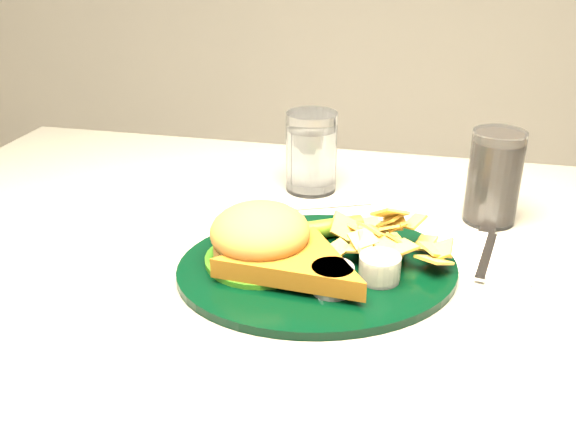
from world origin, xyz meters
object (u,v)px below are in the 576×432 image
fork_napkin (486,252)px  water_glass (311,152)px  cola_glass (494,177)px  dinner_plate (318,244)px

fork_napkin → water_glass: bearing=157.1°
cola_glass → fork_napkin: (-0.01, -0.11, -0.06)m
dinner_plate → fork_napkin: (0.20, 0.09, -0.03)m
water_glass → fork_napkin: water_glass is taller
water_glass → cola_glass: (0.27, -0.06, 0.00)m
cola_glass → fork_napkin: bearing=-94.2°
dinner_plate → fork_napkin: bearing=2.7°
dinner_plate → water_glass: 0.26m
water_glass → cola_glass: 0.27m
water_glass → cola_glass: size_ratio=0.94×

